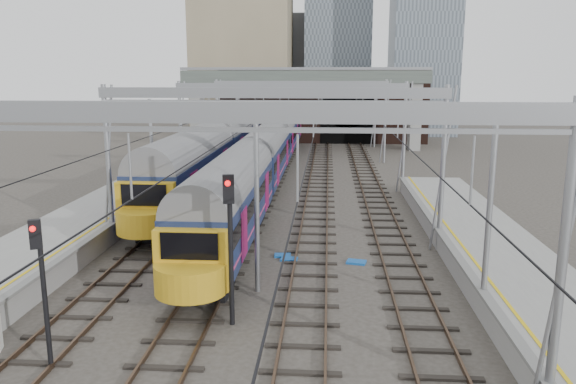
# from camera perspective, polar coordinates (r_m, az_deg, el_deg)

# --- Properties ---
(ground) EXTENTS (160.00, 160.00, 0.00)m
(ground) POSITION_cam_1_polar(r_m,az_deg,el_deg) (20.88, -3.78, -12.06)
(ground) COLOR #38332D
(ground) RESTS_ON ground
(platform_left) EXTENTS (4.32, 55.00, 1.12)m
(platform_left) POSITION_cam_1_polar(r_m,az_deg,el_deg) (26.19, -25.82, -6.93)
(platform_left) COLOR gray
(platform_left) RESTS_ON ground
(platform_right) EXTENTS (4.32, 47.00, 1.12)m
(platform_right) POSITION_cam_1_polar(r_m,az_deg,el_deg) (20.52, 25.70, -12.03)
(platform_right) COLOR gray
(platform_right) RESTS_ON ground
(tracks) EXTENTS (14.40, 80.00, 0.22)m
(tracks) POSITION_cam_1_polar(r_m,az_deg,el_deg) (35.03, -0.46, -2.08)
(tracks) COLOR #4C3828
(tracks) RESTS_ON ground
(overhead_line) EXTENTS (16.80, 80.00, 8.00)m
(overhead_line) POSITION_cam_1_polar(r_m,az_deg,el_deg) (40.52, 0.26, 9.18)
(overhead_line) COLOR gray
(overhead_line) RESTS_ON ground
(retaining_wall) EXTENTS (28.00, 2.75, 9.00)m
(retaining_wall) POSITION_cam_1_polar(r_m,az_deg,el_deg) (70.96, 3.05, 8.50)
(retaining_wall) COLOR black
(retaining_wall) RESTS_ON ground
(overbridge) EXTENTS (28.00, 3.00, 9.25)m
(overbridge) POSITION_cam_1_polar(r_m,az_deg,el_deg) (64.96, 1.72, 10.80)
(overbridge) COLOR gray
(overbridge) RESTS_ON ground
(city_skyline) EXTENTS (37.50, 27.50, 60.00)m
(city_skyline) POSITION_cam_1_polar(r_m,az_deg,el_deg) (89.79, 4.27, 17.34)
(city_skyline) COLOR tan
(city_skyline) RESTS_ON ground
(train_main) EXTENTS (2.72, 62.92, 4.71)m
(train_main) POSITION_cam_1_polar(r_m,az_deg,el_deg) (50.22, -1.33, 4.97)
(train_main) COLOR black
(train_main) RESTS_ON ground
(train_second) EXTENTS (2.97, 34.30, 5.05)m
(train_second) POSITION_cam_1_polar(r_m,az_deg,el_deg) (43.94, -7.40, 4.08)
(train_second) COLOR black
(train_second) RESTS_ON ground
(signal_near_left) EXTENTS (0.37, 0.46, 4.55)m
(signal_near_left) POSITION_cam_1_polar(r_m,az_deg,el_deg) (17.45, -23.77, -7.76)
(signal_near_left) COLOR black
(signal_near_left) RESTS_ON ground
(signal_near_centre) EXTENTS (0.40, 0.48, 5.28)m
(signal_near_centre) POSITION_cam_1_polar(r_m,az_deg,el_deg) (18.79, -5.91, -4.15)
(signal_near_centre) COLOR black
(signal_near_centre) RESTS_ON ground
(equip_cover_a) EXTENTS (0.80, 0.59, 0.09)m
(equip_cover_a) POSITION_cam_1_polar(r_m,az_deg,el_deg) (26.77, -0.55, -6.46)
(equip_cover_a) COLOR #1655A9
(equip_cover_a) RESTS_ON ground
(equip_cover_b) EXTENTS (0.82, 0.61, 0.09)m
(equip_cover_b) POSITION_cam_1_polar(r_m,az_deg,el_deg) (26.25, 0.10, -6.83)
(equip_cover_b) COLOR #1655A9
(equip_cover_b) RESTS_ON ground
(equip_cover_c) EXTENTS (0.97, 0.78, 0.10)m
(equip_cover_c) POSITION_cam_1_polar(r_m,az_deg,el_deg) (26.03, 6.95, -7.07)
(equip_cover_c) COLOR #1655A9
(equip_cover_c) RESTS_ON ground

